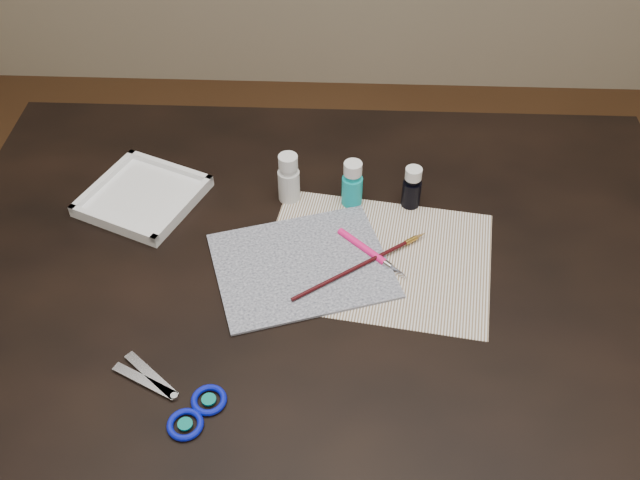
{
  "coord_description": "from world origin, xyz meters",
  "views": [
    {
      "loc": [
        0.03,
        -0.83,
        1.62
      ],
      "look_at": [
        0.0,
        0.0,
        0.8
      ],
      "focal_mm": 40.0,
      "sensor_mm": 36.0,
      "label": 1
    }
  ],
  "objects_px": {
    "paint_bottle_cyan": "(352,184)",
    "paint_bottle_navy": "(412,187)",
    "paint_bottle_white": "(289,178)",
    "scissors": "(162,394)",
    "paper": "(377,258)",
    "palette_tray": "(143,196)",
    "canvas": "(302,265)"
  },
  "relations": [
    {
      "from": "paper",
      "to": "paint_bottle_white",
      "type": "distance_m",
      "value": 0.22
    },
    {
      "from": "paint_bottle_cyan",
      "to": "canvas",
      "type": "bearing_deg",
      "value": -116.28
    },
    {
      "from": "canvas",
      "to": "paint_bottle_cyan",
      "type": "bearing_deg",
      "value": 63.72
    },
    {
      "from": "paper",
      "to": "paint_bottle_white",
      "type": "bearing_deg",
      "value": 137.05
    },
    {
      "from": "paint_bottle_white",
      "to": "paper",
      "type": "bearing_deg",
      "value": -42.95
    },
    {
      "from": "paint_bottle_cyan",
      "to": "palette_tray",
      "type": "height_order",
      "value": "paint_bottle_cyan"
    },
    {
      "from": "paint_bottle_white",
      "to": "scissors",
      "type": "relative_size",
      "value": 0.49
    },
    {
      "from": "canvas",
      "to": "paint_bottle_cyan",
      "type": "relative_size",
      "value": 3.1
    },
    {
      "from": "paint_bottle_navy",
      "to": "palette_tray",
      "type": "relative_size",
      "value": 0.44
    },
    {
      "from": "paper",
      "to": "palette_tray",
      "type": "bearing_deg",
      "value": 162.98
    },
    {
      "from": "canvas",
      "to": "palette_tray",
      "type": "distance_m",
      "value": 0.34
    },
    {
      "from": "paint_bottle_cyan",
      "to": "paint_bottle_navy",
      "type": "relative_size",
      "value": 1.1
    },
    {
      "from": "paint_bottle_white",
      "to": "palette_tray",
      "type": "bearing_deg",
      "value": -176.13
    },
    {
      "from": "paint_bottle_white",
      "to": "palette_tray",
      "type": "height_order",
      "value": "paint_bottle_white"
    },
    {
      "from": "paint_bottle_white",
      "to": "paint_bottle_cyan",
      "type": "height_order",
      "value": "paint_bottle_white"
    },
    {
      "from": "canvas",
      "to": "paper",
      "type": "bearing_deg",
      "value": 11.04
    },
    {
      "from": "paper",
      "to": "paint_bottle_white",
      "type": "relative_size",
      "value": 3.9
    },
    {
      "from": "paint_bottle_white",
      "to": "scissors",
      "type": "xyz_separation_m",
      "value": [
        -0.15,
        -0.43,
        -0.04
      ]
    },
    {
      "from": "canvas",
      "to": "paint_bottle_cyan",
      "type": "xyz_separation_m",
      "value": [
        0.08,
        0.16,
        0.04
      ]
    },
    {
      "from": "paint_bottle_white",
      "to": "palette_tray",
      "type": "distance_m",
      "value": 0.27
    },
    {
      "from": "canvas",
      "to": "paint_bottle_white",
      "type": "xyz_separation_m",
      "value": [
        -0.03,
        0.17,
        0.04
      ]
    },
    {
      "from": "scissors",
      "to": "palette_tray",
      "type": "relative_size",
      "value": 1.05
    },
    {
      "from": "scissors",
      "to": "palette_tray",
      "type": "distance_m",
      "value": 0.43
    },
    {
      "from": "paint_bottle_navy",
      "to": "palette_tray",
      "type": "xyz_separation_m",
      "value": [
        -0.49,
        -0.01,
        -0.03
      ]
    },
    {
      "from": "palette_tray",
      "to": "paint_bottle_cyan",
      "type": "bearing_deg",
      "value": 1.42
    },
    {
      "from": "paint_bottle_white",
      "to": "paint_bottle_cyan",
      "type": "bearing_deg",
      "value": -4.28
    },
    {
      "from": "paint_bottle_navy",
      "to": "paper",
      "type": "bearing_deg",
      "value": -113.95
    },
    {
      "from": "paint_bottle_white",
      "to": "canvas",
      "type": "bearing_deg",
      "value": -79.11
    },
    {
      "from": "paint_bottle_white",
      "to": "palette_tray",
      "type": "relative_size",
      "value": 0.52
    },
    {
      "from": "scissors",
      "to": "palette_tray",
      "type": "xyz_separation_m",
      "value": [
        -0.12,
        0.42,
        0.01
      ]
    },
    {
      "from": "paint_bottle_white",
      "to": "palette_tray",
      "type": "xyz_separation_m",
      "value": [
        -0.27,
        -0.02,
        -0.04
      ]
    },
    {
      "from": "canvas",
      "to": "paint_bottle_white",
      "type": "bearing_deg",
      "value": 100.89
    }
  ]
}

